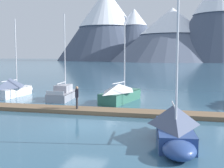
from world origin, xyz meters
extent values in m
plane|color=#335B75|center=(0.00, 0.00, 0.00)|extent=(700.00, 700.00, 0.00)
cone|color=#424C60|center=(-72.05, 230.21, 30.77)|extent=(85.62, 85.62, 61.53)
cone|color=white|center=(-72.05, 230.21, 45.13)|extent=(48.06, 48.06, 32.90)
cone|color=#424C60|center=(-47.10, 228.13, 21.70)|extent=(63.77, 63.77, 43.40)
cone|color=white|center=(-47.10, 228.13, 36.32)|extent=(21.99, 21.99, 14.25)
cone|color=slate|center=(-13.27, 203.15, 19.40)|extent=(90.26, 90.26, 38.80)
cone|color=white|center=(-13.27, 203.15, 29.07)|extent=(47.81, 47.81, 19.57)
cone|color=#424C60|center=(19.27, 200.70, 30.04)|extent=(76.20, 76.20, 60.08)
cube|color=brown|center=(0.00, 4.00, 0.15)|extent=(28.05, 3.24, 0.30)
cylinder|color=#38383D|center=(0.04, 3.18, 0.12)|extent=(26.85, 1.51, 0.24)
cylinder|color=#38383D|center=(-0.04, 4.82, 0.12)|extent=(26.85, 1.51, 0.24)
cube|color=white|center=(-12.06, 9.88, 0.48)|extent=(1.97, 5.18, 0.96)
ellipsoid|color=white|center=(-12.23, 12.68, 0.48)|extent=(1.51, 1.56, 0.91)
cube|color=slate|center=(-12.06, 9.88, 0.92)|extent=(2.01, 5.09, 0.06)
cylinder|color=silver|center=(-12.11, 10.78, 4.54)|extent=(0.10, 0.10, 7.17)
cylinder|color=silver|center=(-12.03, 9.38, 1.69)|extent=(0.25, 2.80, 0.08)
pyramid|color=#4C5670|center=(-12.03, 9.49, 1.45)|extent=(2.16, 4.18, 0.99)
cube|color=#93939E|center=(-6.05, 9.51, 0.37)|extent=(2.56, 5.22, 0.74)
ellipsoid|color=#93939E|center=(-6.46, 12.20, 0.37)|extent=(1.72, 1.51, 0.71)
cube|color=#424247|center=(-6.05, 9.51, 0.70)|extent=(2.58, 5.13, 0.06)
cylinder|color=silver|center=(-6.17, 10.29, 4.54)|extent=(0.10, 0.10, 7.60)
cylinder|color=silver|center=(-5.97, 9.01, 1.66)|extent=(0.48, 2.58, 0.08)
cube|color=#A0A0AB|center=(-6.07, 9.63, 1.08)|extent=(1.60, 2.42, 0.67)
cube|color=silver|center=(-5.67, 7.12, 0.92)|extent=(1.63, 0.35, 0.36)
cube|color=#336B56|center=(-0.26, 9.67, 0.50)|extent=(2.68, 5.94, 0.99)
ellipsoid|color=#336B56|center=(0.26, 12.82, 0.50)|extent=(1.79, 2.08, 0.94)
cube|color=#163027|center=(-0.26, 9.67, 0.95)|extent=(2.70, 5.84, 0.06)
cylinder|color=silver|center=(-0.12, 10.53, 4.17)|extent=(0.10, 0.10, 6.36)
cylinder|color=silver|center=(-0.33, 9.24, 1.80)|extent=(0.50, 2.60, 0.08)
pyramid|color=silver|center=(-0.33, 9.24, 1.35)|extent=(2.74, 4.85, 0.72)
cube|color=navy|center=(5.55, -1.78, 0.40)|extent=(2.37, 4.81, 0.80)
ellipsoid|color=navy|center=(5.98, -4.37, 0.40)|extent=(1.67, 2.02, 0.76)
cube|color=#121D39|center=(5.55, -1.78, 0.76)|extent=(2.39, 4.72, 0.06)
cylinder|color=silver|center=(5.69, -2.62, 4.25)|extent=(0.10, 0.10, 6.91)
cylinder|color=silver|center=(5.49, -1.40, 1.76)|extent=(0.49, 2.45, 0.08)
pyramid|color=#4C5670|center=(5.49, -1.44, 1.29)|extent=(2.46, 3.94, 0.99)
cylinder|color=#232328|center=(-2.08, 3.81, 0.73)|extent=(0.14, 0.14, 0.86)
cylinder|color=#232328|center=(-2.01, 3.56, 0.73)|extent=(0.14, 0.14, 0.86)
cube|color=black|center=(-2.04, 3.68, 1.46)|extent=(0.32, 0.43, 0.60)
sphere|color=#A37556|center=(-2.04, 3.68, 1.88)|extent=(0.22, 0.22, 0.22)
cylinder|color=black|center=(-2.12, 3.92, 1.39)|extent=(0.09, 0.09, 0.62)
cylinder|color=black|center=(-1.97, 3.44, 1.39)|extent=(0.09, 0.09, 0.62)
camera|label=1|loc=(6.69, -16.40, 4.26)|focal=47.16mm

